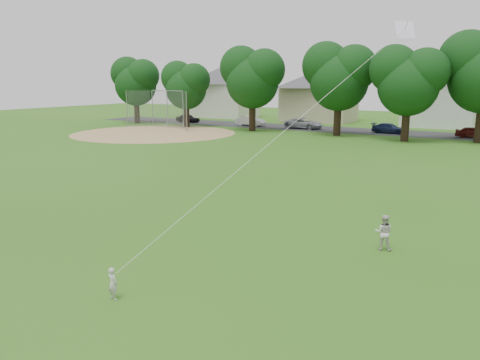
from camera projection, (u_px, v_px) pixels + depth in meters
The scene contains 10 objects.
ground at pixel (203, 259), 15.33m from camera, with size 160.00×160.00×0.00m, color #2D6216.
street at pixel (424, 134), 50.78m from camera, with size 90.00×7.00×0.01m, color #2D2D30.
dirt_infield at pixel (154, 133), 51.81m from camera, with size 18.00×18.00×0.02m, color #9E7F51.
toddler at pixel (113, 283), 12.41m from camera, with size 0.33×0.21×0.89m, color silver.
older_boy at pixel (384, 232), 16.02m from camera, with size 0.61×0.47×1.25m, color silver.
kite at pixel (285, 131), 15.06m from camera, with size 2.91×5.90×13.81m.
baseball_backstop at pixel (164, 110), 56.98m from camera, with size 10.26×3.02×4.53m.
tree_row at pixel (434, 75), 43.87m from camera, with size 83.02×8.62×10.58m.
parked_cars at pixel (393, 128), 51.35m from camera, with size 54.99×2.53×1.29m.
house_row at pixel (439, 87), 58.30m from camera, with size 77.23×13.76×10.57m.
Camera 1 is at (8.35, -11.86, 5.72)m, focal length 35.00 mm.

